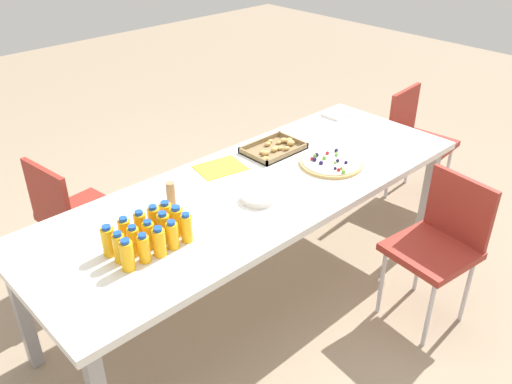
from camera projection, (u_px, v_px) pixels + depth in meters
The scene contains 26 objects.
ground_plane at pixel (256, 292), 3.22m from camera, with size 12.00×12.00×0.00m, color gray.
party_table at pixel (256, 195), 2.88m from camera, with size 2.53×0.91×0.73m.
chair_near_right at pixel (441, 239), 2.83m from camera, with size 0.45×0.45×0.83m.
chair_end at pixel (415, 135), 3.96m from camera, with size 0.43×0.43×0.83m.
chair_far_left at pixel (72, 212), 3.06m from camera, with size 0.45×0.45×0.83m.
juice_bottle_0 at pixel (127, 255), 2.21m from camera, with size 0.06×0.06×0.15m.
juice_bottle_1 at pixel (144, 249), 2.26m from camera, with size 0.05×0.05×0.14m.
juice_bottle_2 at pixel (159, 242), 2.30m from camera, with size 0.06×0.06×0.14m.
juice_bottle_3 at pixel (172, 235), 2.34m from camera, with size 0.05×0.05×0.14m.
juice_bottle_4 at pixel (187, 228), 2.38m from camera, with size 0.05×0.05×0.15m.
juice_bottle_5 at pixel (119, 248), 2.26m from camera, with size 0.05×0.05×0.15m.
juice_bottle_6 at pixel (134, 241), 2.30m from camera, with size 0.05×0.05×0.15m.
juice_bottle_7 at pixel (149, 235), 2.35m from camera, with size 0.05×0.05×0.13m.
juice_bottle_8 at pixel (164, 227), 2.39m from camera, with size 0.06×0.06×0.15m.
juice_bottle_9 at pixel (177, 221), 2.43m from camera, with size 0.06×0.06×0.15m.
juice_bottle_10 at pixel (108, 241), 2.30m from camera, with size 0.06×0.06×0.15m.
juice_bottle_11 at pixel (125, 233), 2.35m from camera, with size 0.05×0.05×0.15m.
juice_bottle_12 at pixel (140, 226), 2.40m from camera, with size 0.06×0.06×0.15m.
juice_bottle_13 at pixel (154, 220), 2.44m from camera, with size 0.06×0.06×0.15m.
juice_bottle_14 at pixel (166, 215), 2.48m from camera, with size 0.06×0.06×0.14m.
fruit_pizza at pixel (331, 163), 3.05m from camera, with size 0.36×0.36×0.05m.
snack_tray at pixel (275, 148), 3.21m from camera, with size 0.35×0.25×0.04m.
plate_stack at pixel (259, 197), 2.71m from camera, with size 0.18×0.18×0.03m.
napkin_stack at pixel (336, 115), 3.67m from camera, with size 0.15×0.15×0.02m, color white.
cardboard_tube at pixel (171, 196), 2.61m from camera, with size 0.04×0.04×0.15m, color #9E7A56.
paper_folder at pixel (220, 168), 3.02m from camera, with size 0.26×0.20×0.01m, color yellow.
Camera 1 is at (-1.70, -1.80, 2.15)m, focal length 37.75 mm.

